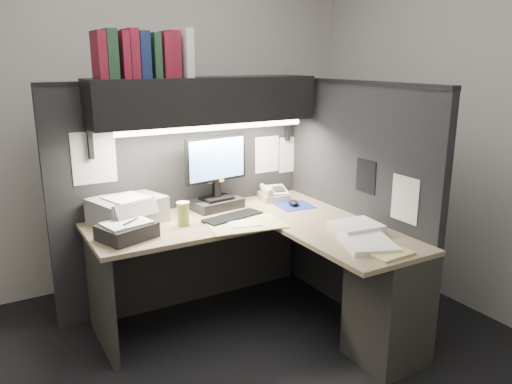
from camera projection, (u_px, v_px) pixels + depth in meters
floor at (243, 358)px, 3.04m from camera, size 3.50×3.50×0.00m
wall_back at (152, 113)px, 3.95m from camera, size 3.50×0.04×2.70m
wall_front at (488, 208)px, 1.43m from camera, size 3.50×0.04×2.70m
wall_right at (459, 120)px, 3.53m from camera, size 0.04×3.00×2.70m
partition_back at (186, 196)px, 3.63m from camera, size 1.90×0.06×1.60m
partition_right at (354, 203)px, 3.46m from camera, size 0.06×1.50×1.60m
desk at (303, 277)px, 3.13m from camera, size 1.70×1.53×0.73m
overhead_shelf at (205, 100)px, 3.34m from camera, size 1.55×0.34×0.30m
task_light_tube at (215, 128)px, 3.27m from camera, size 1.32×0.04×0.04m
monitor at (217, 180)px, 3.51m from camera, size 0.48×0.26×0.52m
keyboard at (233, 217)px, 3.34m from camera, size 0.44×0.23×0.02m
mousepad at (295, 206)px, 3.63m from camera, size 0.27×0.25×0.00m
mouse at (293, 203)px, 3.62m from camera, size 0.10×0.12×0.04m
telephone at (274, 194)px, 3.79m from camera, size 0.23×0.24×0.08m
coffee_cup at (183, 214)px, 3.19m from camera, size 0.08×0.08×0.14m
printer at (127, 210)px, 3.25m from camera, size 0.50×0.46×0.17m
notebook_stack at (127, 231)px, 2.96m from camera, size 0.37×0.33×0.09m
open_folder at (246, 224)px, 3.21m from camera, size 0.52×0.38×0.01m
paper_stack_a at (356, 228)px, 3.08m from camera, size 0.31×0.27×0.05m
paper_stack_b at (368, 243)px, 2.85m from camera, size 0.37×0.41×0.03m
manila_stack at (380, 249)px, 2.78m from camera, size 0.25×0.31×0.02m
binder_row at (142, 54)px, 3.08m from camera, size 0.58×0.25×0.30m
pinned_papers at (257, 165)px, 3.44m from camera, size 1.76×1.31×0.51m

